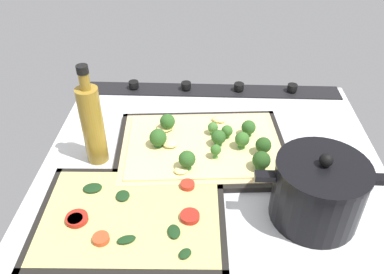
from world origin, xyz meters
TOP-DOWN VIEW (x-y plane):
  - ground_plane at (0.00, 0.00)cm, footprint 75.39×67.63cm
  - stove_control_panel at (-0.00, -30.32)cm, footprint 72.37×7.00cm
  - baking_tray_front at (2.56, -2.92)cm, footprint 40.82×31.14cm
  - broccoli_pizza at (1.97, -2.61)cm, footprint 38.25×28.56cm
  - baking_tray_back at (15.27, 18.48)cm, footprint 35.97×26.85cm
  - veggie_pizza_back at (15.33, 18.54)cm, footprint 33.50×24.38cm
  - cooking_pot at (-18.92, 15.96)cm, footprint 23.53×16.66cm
  - oil_bottle at (25.62, 1.03)cm, footprint 4.70×4.70cm

SIDE VIEW (x-z plane):
  - ground_plane at x=0.00cm, z-range -3.00..0.00cm
  - baking_tray_front at x=2.56cm, z-range -0.29..1.01cm
  - baking_tray_back at x=15.27cm, z-range -0.28..1.02cm
  - stove_control_panel at x=0.00cm, z-range -0.74..1.86cm
  - veggie_pizza_back at x=15.33cm, z-range 0.09..1.99cm
  - broccoli_pizza at x=1.97cm, z-range -0.92..4.80cm
  - cooking_pot at x=-18.92cm, z-range -1.14..13.75cm
  - oil_bottle at x=25.62cm, z-range -1.87..21.20cm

